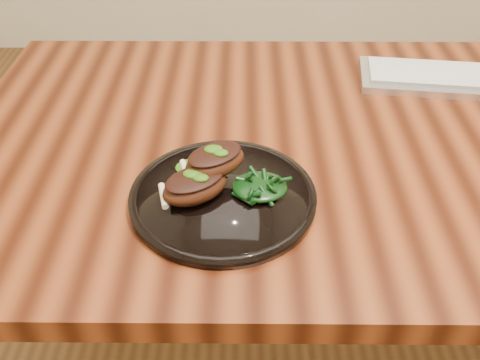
{
  "coord_description": "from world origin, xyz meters",
  "views": [
    {
      "loc": [
        -0.29,
        -0.79,
        1.28
      ],
      "look_at": [
        -0.3,
        -0.16,
        0.78
      ],
      "focal_mm": 40.0,
      "sensor_mm": 36.0,
      "label": 1
    }
  ],
  "objects_px": {
    "plate": "(223,197)",
    "greens_heap": "(260,184)",
    "keyboard": "(478,80)",
    "lamb_chop_front": "(194,185)",
    "desk": "(401,173)"
  },
  "relations": [
    {
      "from": "keyboard",
      "to": "lamb_chop_front",
      "type": "bearing_deg",
      "value": -145.24
    },
    {
      "from": "plate",
      "to": "keyboard",
      "type": "distance_m",
      "value": 0.63
    },
    {
      "from": "lamb_chop_front",
      "to": "greens_heap",
      "type": "xyz_separation_m",
      "value": [
        0.1,
        0.02,
        -0.01
      ]
    },
    {
      "from": "greens_heap",
      "to": "desk",
      "type": "bearing_deg",
      "value": 32.59
    },
    {
      "from": "greens_heap",
      "to": "keyboard",
      "type": "relative_size",
      "value": 0.17
    },
    {
      "from": "keyboard",
      "to": "plate",
      "type": "bearing_deg",
      "value": -143.89
    },
    {
      "from": "plate",
      "to": "greens_heap",
      "type": "xyz_separation_m",
      "value": [
        0.05,
        0.0,
        0.02
      ]
    },
    {
      "from": "plate",
      "to": "lamb_chop_front",
      "type": "height_order",
      "value": "lamb_chop_front"
    },
    {
      "from": "desk",
      "to": "greens_heap",
      "type": "relative_size",
      "value": 19.28
    },
    {
      "from": "plate",
      "to": "keyboard",
      "type": "bearing_deg",
      "value": 36.11
    },
    {
      "from": "plate",
      "to": "keyboard",
      "type": "relative_size",
      "value": 0.58
    },
    {
      "from": "desk",
      "to": "keyboard",
      "type": "xyz_separation_m",
      "value": [
        0.18,
        0.19,
        0.09
      ]
    },
    {
      "from": "desk",
      "to": "lamb_chop_front",
      "type": "height_order",
      "value": "lamb_chop_front"
    },
    {
      "from": "desk",
      "to": "plate",
      "type": "distance_m",
      "value": 0.38
    },
    {
      "from": "plate",
      "to": "greens_heap",
      "type": "relative_size",
      "value": 3.37
    }
  ]
}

